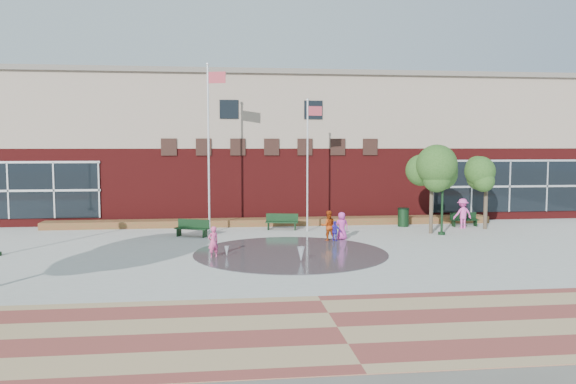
{
  "coord_description": "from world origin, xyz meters",
  "views": [
    {
      "loc": [
        -2.88,
        -20.83,
        4.67
      ],
      "look_at": [
        0.0,
        4.0,
        2.6
      ],
      "focal_mm": 35.0,
      "sensor_mm": 36.0,
      "label": 1
    }
  ],
  "objects": [
    {
      "name": "person_bench",
      "position": [
        10.49,
        9.14,
        0.85
      ],
      "size": [
        1.18,
        0.78,
        1.7
      ],
      "primitive_type": "imported",
      "rotation": [
        0.0,
        0.0,
        3.28
      ],
      "color": "#F24EB7",
      "rests_on": "ground"
    },
    {
      "name": "flagpole_left",
      "position": [
        -3.58,
        9.1,
        5.01
      ],
      "size": [
        1.01,
        0.4,
        9.0
      ],
      "rotation": [
        0.0,
        0.0,
        -0.32
      ],
      "color": "white",
      "rests_on": "ground"
    },
    {
      "name": "bench_left",
      "position": [
        -4.49,
        8.0,
        0.29
      ],
      "size": [
        1.81,
        1.16,
        0.89
      ],
      "rotation": [
        0.0,
        0.0,
        -0.42
      ],
      "color": "black",
      "rests_on": "ground"
    },
    {
      "name": "library_building",
      "position": [
        0.0,
        17.48,
        4.64
      ],
      "size": [
        44.4,
        10.4,
        9.2
      ],
      "color": "#551111",
      "rests_on": "ground"
    },
    {
      "name": "lamp_right",
      "position": [
        8.46,
        7.1,
        2.36
      ],
      "size": [
        0.4,
        0.4,
        3.8
      ],
      "color": "black",
      "rests_on": "ground"
    },
    {
      "name": "bench_right",
      "position": [
        10.94,
        9.88,
        0.26
      ],
      "size": [
        1.61,
        0.49,
        0.81
      ],
      "rotation": [
        0.0,
        0.0,
        0.03
      ],
      "color": "black",
      "rests_on": "ground"
    },
    {
      "name": "paver_band",
      "position": [
        0.0,
        -7.0,
        0.0
      ],
      "size": [
        46.0,
        6.0,
        0.01
      ],
      "primitive_type": "cube",
      "color": "brown",
      "rests_on": "ground"
    },
    {
      "name": "tree_small_right",
      "position": [
        11.65,
        8.77,
        2.96
      ],
      "size": [
        2.37,
        2.37,
        4.05
      ],
      "color": "#403428",
      "rests_on": "ground"
    },
    {
      "name": "child_splash",
      "position": [
        -3.32,
        2.47,
        0.66
      ],
      "size": [
        0.58,
        0.53,
        1.33
      ],
      "primitive_type": "imported",
      "rotation": [
        0.0,
        0.0,
        3.7
      ],
      "color": "#E44684",
      "rests_on": "ground"
    },
    {
      "name": "splash_pad",
      "position": [
        0.0,
        3.0,
        0.0
      ],
      "size": [
        8.4,
        8.4,
        0.01
      ],
      "primitive_type": "cylinder",
      "color": "#383A3D",
      "rests_on": "ground"
    },
    {
      "name": "adult_red",
      "position": [
        2.22,
        6.01,
        0.75
      ],
      "size": [
        0.74,
        0.58,
        1.5
      ],
      "primitive_type": "imported",
      "rotation": [
        0.0,
        0.0,
        3.16
      ],
      "color": "#AB390D",
      "rests_on": "ground"
    },
    {
      "name": "flower_bed",
      "position": [
        0.0,
        11.6,
        0.0
      ],
      "size": [
        26.0,
        1.2,
        0.4
      ],
      "primitive_type": "cube",
      "color": "#A52A23",
      "rests_on": "ground"
    },
    {
      "name": "trash_can",
      "position": [
        7.43,
        10.27,
        0.55
      ],
      "size": [
        0.66,
        0.66,
        1.09
      ],
      "color": "black",
      "rests_on": "ground"
    },
    {
      "name": "water_jet_a",
      "position": [
        0.19,
        1.09,
        0.0
      ],
      "size": [
        0.31,
        0.31,
        0.6
      ],
      "primitive_type": "cone",
      "rotation": [
        3.14,
        0.0,
        0.0
      ],
      "color": "white",
      "rests_on": "ground"
    },
    {
      "name": "tree_mid",
      "position": [
        8.06,
        7.59,
        3.46
      ],
      "size": [
        2.81,
        2.81,
        4.75
      ],
      "color": "#403428",
      "rests_on": "ground"
    },
    {
      "name": "adult_pink",
      "position": [
        2.95,
        6.25,
        0.69
      ],
      "size": [
        0.72,
        0.51,
        1.39
      ],
      "primitive_type": "imported",
      "rotation": [
        0.0,
        0.0,
        3.25
      ],
      "color": "#CE3AA5",
      "rests_on": "ground"
    },
    {
      "name": "ground",
      "position": [
        0.0,
        0.0,
        0.0
      ],
      "size": [
        120.0,
        120.0,
        0.0
      ],
      "primitive_type": "plane",
      "color": "#666056",
      "rests_on": "ground"
    },
    {
      "name": "bench_mid",
      "position": [
        0.33,
        9.8,
        0.29
      ],
      "size": [
        1.86,
        0.86,
        0.9
      ],
      "rotation": [
        0.0,
        0.0,
        -0.21
      ],
      "color": "black",
      "rests_on": "ground"
    },
    {
      "name": "child_blue",
      "position": [
        2.51,
        5.75,
        0.51
      ],
      "size": [
        0.62,
        0.57,
        1.02
      ],
      "primitive_type": "imported",
      "rotation": [
        0.0,
        0.0,
        2.46
      ],
      "color": "#3525BB",
      "rests_on": "ground"
    },
    {
      "name": "flagpole_right",
      "position": [
        1.7,
        9.14,
        4.02
      ],
      "size": [
        0.88,
        0.22,
        7.19
      ],
      "rotation": [
        0.0,
        0.0,
        0.17
      ],
      "color": "white",
      "rests_on": "ground"
    },
    {
      "name": "plaza_concrete",
      "position": [
        0.0,
        4.0,
        0.0
      ],
      "size": [
        46.0,
        18.0,
        0.01
      ],
      "primitive_type": "cube",
      "color": "#A8A8A0",
      "rests_on": "ground"
    },
    {
      "name": "water_jet_b",
      "position": [
        -2.76,
        2.48,
        0.0
      ],
      "size": [
        0.2,
        0.2,
        0.44
      ],
      "primitive_type": "cone",
      "rotation": [
        3.14,
        0.0,
        0.0
      ],
      "color": "white",
      "rests_on": "ground"
    }
  ]
}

